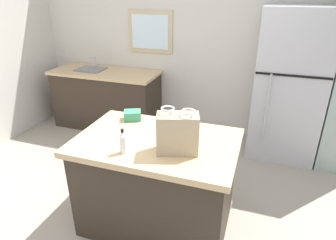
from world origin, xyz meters
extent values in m
plane|color=#9E9384|center=(0.00, 0.00, 0.00)|extent=(6.21, 6.21, 0.00)
cube|color=silver|center=(0.00, 2.23, 1.34)|extent=(5.17, 0.10, 2.68)
cube|color=#CCB78C|center=(-0.80, 2.17, 1.44)|extent=(0.68, 0.04, 0.60)
cube|color=white|center=(-0.80, 2.15, 1.44)|extent=(0.56, 0.02, 0.48)
cube|color=#33281E|center=(0.08, 0.08, 0.41)|extent=(1.27, 0.81, 0.83)
cube|color=tan|center=(0.08, 0.08, 0.85)|extent=(1.35, 0.89, 0.05)
cube|color=#B7B7BC|center=(1.16, 1.81, 0.93)|extent=(0.81, 0.67, 1.85)
cube|color=black|center=(1.16, 1.47, 1.15)|extent=(0.80, 0.01, 0.02)
cylinder|color=#B7B7BC|center=(0.94, 1.45, 0.74)|extent=(0.02, 0.02, 0.83)
cube|color=#33281E|center=(-1.41, 1.83, 0.42)|extent=(1.58, 0.64, 0.85)
cube|color=tan|center=(-1.41, 1.83, 0.87)|extent=(1.62, 0.68, 0.04)
cube|color=slate|center=(-1.65, 1.83, 0.84)|extent=(0.40, 0.32, 0.14)
cylinder|color=#B7B7BC|center=(-1.65, 1.97, 0.98)|extent=(0.03, 0.03, 0.18)
cylinder|color=#B7B7BC|center=(-1.65, 1.90, 1.06)|extent=(0.02, 0.14, 0.02)
cube|color=tan|center=(0.31, -0.05, 1.03)|extent=(0.35, 0.25, 0.31)
torus|color=white|center=(0.23, -0.05, 1.23)|extent=(0.13, 0.13, 0.01)
torus|color=white|center=(0.38, -0.05, 1.23)|extent=(0.13, 0.13, 0.01)
cube|color=#388E66|center=(-0.27, 0.38, 0.92)|extent=(0.20, 0.18, 0.09)
cylinder|color=white|center=(-0.08, -0.20, 0.95)|extent=(0.06, 0.06, 0.15)
cone|color=white|center=(-0.08, -0.20, 1.04)|extent=(0.05, 0.05, 0.03)
cylinder|color=black|center=(-0.08, -0.20, 1.07)|extent=(0.02, 0.02, 0.02)
camera|label=1|loc=(0.87, -1.93, 2.04)|focal=31.34mm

